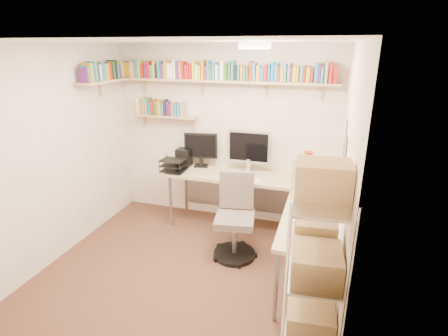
{
  "coord_description": "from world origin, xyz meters",
  "views": [
    {
      "loc": [
        1.43,
        -3.14,
        2.46
      ],
      "look_at": [
        0.29,
        0.55,
        1.11
      ],
      "focal_mm": 28.0,
      "sensor_mm": 36.0,
      "label": 1
    }
  ],
  "objects": [
    {
      "name": "office_chair",
      "position": [
        0.45,
        0.52,
        0.44
      ],
      "size": [
        0.55,
        0.55,
        1.04
      ],
      "rotation": [
        0.0,
        0.0,
        0.17
      ],
      "color": "black",
      "rests_on": "ground"
    },
    {
      "name": "corner_desk",
      "position": [
        0.5,
        0.95,
        0.79
      ],
      "size": [
        2.45,
        2.07,
        1.38
      ],
      "color": "tan",
      "rests_on": "ground"
    },
    {
      "name": "ground",
      "position": [
        0.0,
        0.0,
        0.0
      ],
      "size": [
        3.2,
        3.2,
        0.0
      ],
      "primitive_type": "plane",
      "color": "#432B1D",
      "rests_on": "ground"
    },
    {
      "name": "wall_shelves",
      "position": [
        -0.41,
        1.3,
        2.03
      ],
      "size": [
        3.12,
        1.09,
        0.8
      ],
      "color": "tan",
      "rests_on": "ground"
    },
    {
      "name": "wire_rack",
      "position": [
        1.42,
        -1.11,
        1.09
      ],
      "size": [
        0.42,
        0.76,
        1.83
      ],
      "rotation": [
        0.0,
        0.0,
        0.09
      ],
      "color": "silver",
      "rests_on": "ground"
    },
    {
      "name": "room_shell",
      "position": [
        0.0,
        0.0,
        1.55
      ],
      "size": [
        3.24,
        3.04,
        2.52
      ],
      "color": "beige",
      "rests_on": "ground"
    }
  ]
}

